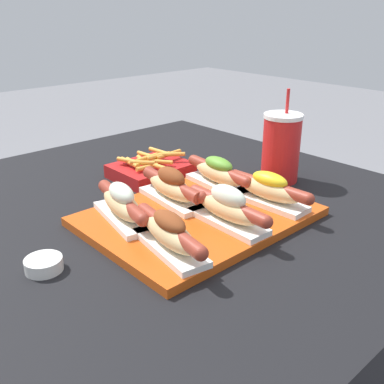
% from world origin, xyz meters
% --- Properties ---
extents(patio_table, '(1.13, 1.14, 0.76)m').
position_xyz_m(patio_table, '(0.00, 0.00, 0.38)').
color(patio_table, black).
rests_on(patio_table, ground_plane).
extents(serving_tray, '(0.45, 0.34, 0.02)m').
position_xyz_m(serving_tray, '(0.01, -0.12, 0.77)').
color(serving_tray, '#CC4C14').
rests_on(serving_tray, patio_table).
extents(hot_dog_0, '(0.09, 0.22, 0.07)m').
position_xyz_m(hot_dog_0, '(-0.14, -0.20, 0.81)').
color(hot_dog_0, white).
rests_on(hot_dog_0, serving_tray).
extents(hot_dog_1, '(0.07, 0.22, 0.08)m').
position_xyz_m(hot_dog_1, '(0.01, -0.20, 0.81)').
color(hot_dog_1, white).
rests_on(hot_dog_1, serving_tray).
extents(hot_dog_2, '(0.07, 0.22, 0.07)m').
position_xyz_m(hot_dog_2, '(0.15, -0.19, 0.81)').
color(hot_dog_2, white).
rests_on(hot_dog_2, serving_tray).
extents(hot_dog_3, '(0.09, 0.22, 0.08)m').
position_xyz_m(hot_dog_3, '(-0.13, -0.05, 0.81)').
color(hot_dog_3, white).
rests_on(hot_dog_3, serving_tray).
extents(hot_dog_4, '(0.08, 0.22, 0.08)m').
position_xyz_m(hot_dog_4, '(0.00, -0.04, 0.81)').
color(hot_dog_4, white).
rests_on(hot_dog_4, serving_tray).
extents(hot_dog_5, '(0.08, 0.22, 0.07)m').
position_xyz_m(hot_dog_5, '(0.14, -0.05, 0.81)').
color(hot_dog_5, white).
rests_on(hot_dog_5, serving_tray).
extents(sauce_bowl, '(0.06, 0.06, 0.02)m').
position_xyz_m(sauce_bowl, '(-0.32, -0.09, 0.77)').
color(sauce_bowl, silver).
rests_on(sauce_bowl, patio_table).
extents(drink_cup, '(0.10, 0.10, 0.23)m').
position_xyz_m(drink_cup, '(0.32, -0.09, 0.85)').
color(drink_cup, red).
rests_on(drink_cup, patio_table).
extents(fries_basket, '(0.19, 0.16, 0.06)m').
position_xyz_m(fries_basket, '(0.09, 0.15, 0.78)').
color(fries_basket, '#B21919').
rests_on(fries_basket, patio_table).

